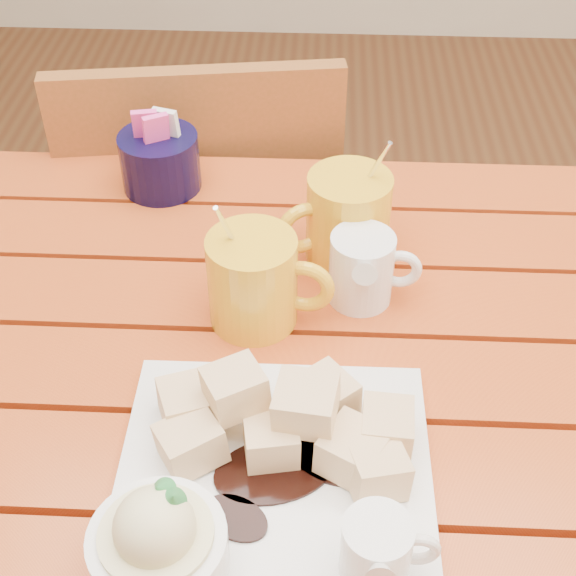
# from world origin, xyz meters

# --- Properties ---
(table) EXTENTS (1.20, 0.79, 0.75)m
(table) POSITION_xyz_m (0.00, 0.00, 0.64)
(table) COLOR #A03214
(table) RESTS_ON ground
(dessert_plate) EXTENTS (0.28, 0.28, 0.11)m
(dessert_plate) POSITION_xyz_m (-0.02, -0.16, 0.78)
(dessert_plate) COLOR white
(dessert_plate) RESTS_ON table
(coffee_mug_left) EXTENTS (0.13, 0.10, 0.16)m
(coffee_mug_left) POSITION_xyz_m (0.06, 0.19, 0.81)
(coffee_mug_left) COLOR gold
(coffee_mug_left) RESTS_ON table
(coffee_mug_right) EXTENTS (0.13, 0.09, 0.16)m
(coffee_mug_right) POSITION_xyz_m (-0.03, 0.08, 0.80)
(coffee_mug_right) COLOR gold
(coffee_mug_right) RESTS_ON table
(cream_pitcher) EXTENTS (0.10, 0.08, 0.08)m
(cream_pitcher) POSITION_xyz_m (0.08, 0.12, 0.79)
(cream_pitcher) COLOR white
(cream_pitcher) RESTS_ON table
(sugar_caddy) EXTENTS (0.10, 0.10, 0.11)m
(sugar_caddy) POSITION_xyz_m (-0.18, 0.32, 0.79)
(sugar_caddy) COLOR black
(sugar_caddy) RESTS_ON table
(chair_far) EXTENTS (0.46, 0.46, 0.86)m
(chair_far) POSITION_xyz_m (-0.16, 0.53, 0.48)
(chair_far) COLOR brown
(chair_far) RESTS_ON ground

